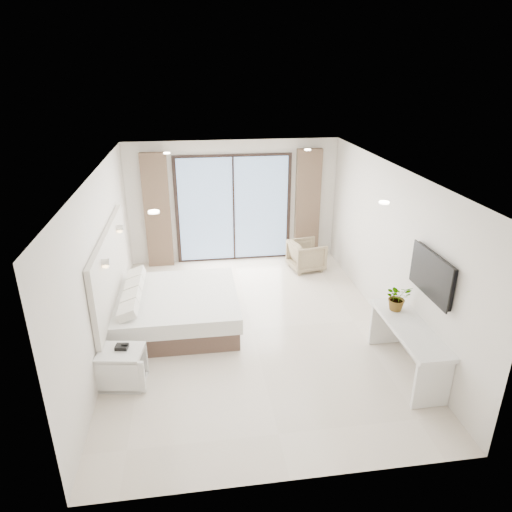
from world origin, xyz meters
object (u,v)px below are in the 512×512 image
at_px(bed, 175,309).
at_px(nightstand, 122,367).
at_px(console_desk, 408,338).
at_px(armchair, 306,254).

height_order(bed, nightstand, bed).
relative_size(bed, console_desk, 1.23).
relative_size(bed, armchair, 2.95).
bearing_deg(armchair, console_desk, 177.78).
xyz_separation_m(bed, armchair, (2.78, 1.96, 0.05)).
distance_m(bed, armchair, 3.40).
xyz_separation_m(console_desk, armchair, (-0.54, 3.76, -0.22)).
relative_size(nightstand, armchair, 0.95).
distance_m(console_desk, armchair, 3.81).
bearing_deg(console_desk, armchair, 98.19).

